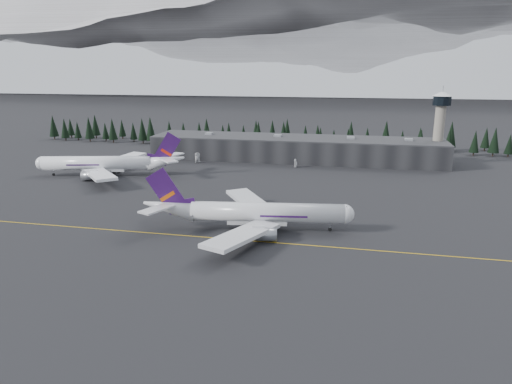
% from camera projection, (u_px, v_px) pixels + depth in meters
% --- Properties ---
extents(ground, '(1400.00, 1400.00, 0.00)m').
position_uv_depth(ground, '(242.00, 238.00, 137.81)').
color(ground, black).
rests_on(ground, ground).
extents(taxiline, '(400.00, 0.40, 0.02)m').
position_uv_depth(taxiline, '(241.00, 240.00, 135.92)').
color(taxiline, gold).
rests_on(taxiline, ground).
extents(terminal, '(160.00, 30.00, 12.60)m').
position_uv_depth(terminal, '(295.00, 148.00, 254.12)').
color(terminal, black).
rests_on(terminal, ground).
extents(control_tower, '(10.00, 10.00, 37.70)m').
position_uv_depth(control_tower, '(440.00, 120.00, 237.37)').
color(control_tower, gray).
rests_on(control_tower, ground).
extents(treeline, '(360.00, 20.00, 15.00)m').
position_uv_depth(treeline, '(303.00, 137.00, 288.73)').
color(treeline, black).
rests_on(treeline, ground).
extents(mountain_ridge, '(4400.00, 900.00, 420.00)m').
position_uv_depth(mountain_ridge, '(342.00, 90.00, 1081.55)').
color(mountain_ridge, white).
rests_on(mountain_ridge, ground).
extents(jet_main, '(66.93, 61.41, 19.74)m').
position_uv_depth(jet_main, '(249.00, 213.00, 143.58)').
color(jet_main, silver).
rests_on(jet_main, ground).
extents(jet_parked, '(69.64, 63.54, 20.81)m').
position_uv_depth(jet_parked, '(110.00, 163.00, 216.40)').
color(jet_parked, white).
rests_on(jet_parked, ground).
extents(gse_vehicle_a, '(4.74, 6.18, 1.56)m').
position_uv_depth(gse_vehicle_a, '(198.00, 161.00, 246.85)').
color(gse_vehicle_a, white).
rests_on(gse_vehicle_a, ground).
extents(gse_vehicle_b, '(4.65, 2.20, 1.54)m').
position_uv_depth(gse_vehicle_b, '(296.00, 166.00, 235.25)').
color(gse_vehicle_b, white).
rests_on(gse_vehicle_b, ground).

